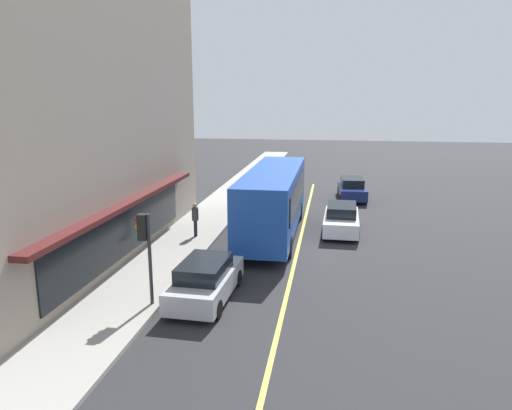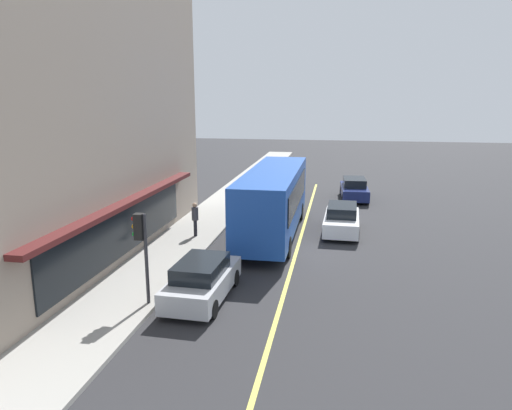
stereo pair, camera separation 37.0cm
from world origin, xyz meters
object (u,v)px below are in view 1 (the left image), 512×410
at_px(bus, 274,198).
at_px(traffic_light, 144,238).
at_px(pedestrian_by_curb, 195,216).
at_px(car_navy, 352,189).
at_px(car_white, 341,219).
at_px(car_silver, 206,280).

height_order(bus, traffic_light, bus).
relative_size(traffic_light, pedestrian_by_curb, 1.82).
bearing_deg(traffic_light, bus, -18.64).
bearing_deg(car_navy, car_white, 174.38).
relative_size(bus, traffic_light, 3.48).
xyz_separation_m(bus, traffic_light, (-9.55, 3.22, 0.55)).
bearing_deg(car_white, car_silver, 152.84).
height_order(bus, car_silver, bus).
height_order(traffic_light, car_silver, traffic_light).
distance_m(bus, car_white, 3.91).
bearing_deg(bus, car_silver, 170.82).
distance_m(car_navy, pedestrian_by_curb, 14.00).
xyz_separation_m(traffic_light, car_white, (10.59, -6.78, -1.79)).
bearing_deg(bus, pedestrian_by_curb, 109.91).
bearing_deg(car_silver, pedestrian_by_curb, 19.02).
relative_size(bus, pedestrian_by_curb, 6.34).
xyz_separation_m(car_navy, pedestrian_by_curb, (-11.27, 8.30, 0.47)).
distance_m(bus, car_navy, 10.88).
relative_size(car_white, pedestrian_by_curb, 2.47).
distance_m(car_white, pedestrian_by_curb, 7.83).
distance_m(bus, car_silver, 8.80).
bearing_deg(car_navy, car_silver, 162.53).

